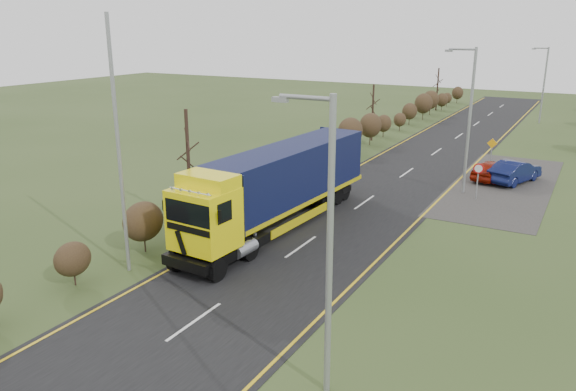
# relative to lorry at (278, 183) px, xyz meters

# --- Properties ---
(ground) EXTENTS (160.00, 160.00, 0.00)m
(ground) POSITION_rel_lorry_xyz_m (2.32, -5.85, -2.36)
(ground) COLOR #32441D
(ground) RESTS_ON ground
(road) EXTENTS (8.00, 120.00, 0.02)m
(road) POSITION_rel_lorry_xyz_m (2.32, 4.15, -2.35)
(road) COLOR black
(road) RESTS_ON ground
(layby) EXTENTS (6.00, 18.00, 0.02)m
(layby) POSITION_rel_lorry_xyz_m (8.82, 14.15, -2.34)
(layby) COLOR #322F2C
(layby) RESTS_ON ground
(lane_markings) EXTENTS (7.52, 116.00, 0.01)m
(lane_markings) POSITION_rel_lorry_xyz_m (2.32, 3.85, -2.33)
(lane_markings) COLOR gold
(lane_markings) RESTS_ON road
(hedgerow) EXTENTS (2.24, 102.04, 6.05)m
(hedgerow) POSITION_rel_lorry_xyz_m (-3.67, 2.05, -0.74)
(hedgerow) COLOR black
(hedgerow) RESTS_ON ground
(lorry) EXTENTS (3.18, 15.02, 4.15)m
(lorry) POSITION_rel_lorry_xyz_m (0.00, 0.00, 0.00)
(lorry) COLOR black
(lorry) RESTS_ON ground
(car_red_hatchback) EXTENTS (2.46, 4.24, 1.36)m
(car_red_hatchback) POSITION_rel_lorry_xyz_m (7.90, 15.11, -1.68)
(car_red_hatchback) COLOR maroon
(car_red_hatchback) RESTS_ON ground
(car_blue_sedan) EXTENTS (3.01, 4.80, 1.49)m
(car_blue_sedan) POSITION_rel_lorry_xyz_m (9.34, 15.19, -1.61)
(car_blue_sedan) COLOR #0B123E
(car_blue_sedan) RESTS_ON ground
(streetlight_near) EXTENTS (1.79, 0.18, 8.39)m
(streetlight_near) POSITION_rel_lorry_xyz_m (7.93, -11.05, 2.25)
(streetlight_near) COLOR gray
(streetlight_near) RESTS_ON ground
(streetlight_mid) EXTENTS (1.88, 0.18, 8.83)m
(streetlight_mid) POSITION_rel_lorry_xyz_m (6.82, 11.11, 2.50)
(streetlight_mid) COLOR gray
(streetlight_mid) RESTS_ON ground
(streetlight_far) EXTENTS (1.70, 0.18, 7.94)m
(streetlight_far) POSITION_rel_lorry_xyz_m (8.02, 41.96, 1.99)
(streetlight_far) COLOR gray
(streetlight_far) RESTS_ON ground
(left_pole) EXTENTS (0.16, 0.16, 10.49)m
(left_pole) POSITION_rel_lorry_xyz_m (-2.88, -7.70, 2.89)
(left_pole) COLOR gray
(left_pole) RESTS_ON ground
(speed_sign) EXTENTS (0.62, 0.10, 2.23)m
(speed_sign) POSITION_rel_lorry_xyz_m (7.92, 9.99, -0.81)
(speed_sign) COLOR gray
(speed_sign) RESTS_ON ground
(warning_board) EXTENTS (0.75, 0.11, 1.97)m
(warning_board) POSITION_rel_lorry_xyz_m (7.00, 19.88, -1.15)
(warning_board) COLOR gray
(warning_board) RESTS_ON ground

